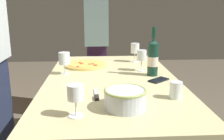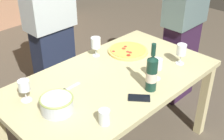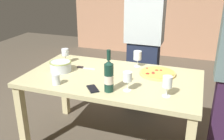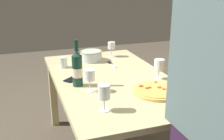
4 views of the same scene
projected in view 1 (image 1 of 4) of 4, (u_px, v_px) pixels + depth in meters
name	position (u px, v px, depth m)	size (l,w,h in m)	color
dining_table	(112.00, 92.00, 1.79)	(1.60, 0.90, 0.75)	#C3BB87
pizza	(86.00, 65.00, 2.13)	(0.34, 0.34, 0.03)	#E0BB64
serving_bowl	(125.00, 98.00, 1.26)	(0.21, 0.21, 0.10)	silver
wine_bottle	(153.00, 57.00, 1.83)	(0.08, 0.08, 0.35)	#15392D
wine_glass_near_pizza	(64.00, 59.00, 1.87)	(0.08, 0.08, 0.16)	white
wine_glass_by_bottle	(142.00, 56.00, 1.96)	(0.07, 0.07, 0.16)	white
wine_glass_far_left	(135.00, 49.00, 2.26)	(0.08, 0.08, 0.17)	white
wine_glass_far_right	(75.00, 94.00, 1.16)	(0.07, 0.07, 0.15)	white
cup_amber	(176.00, 90.00, 1.40)	(0.07, 0.07, 0.09)	white
cell_phone	(159.00, 80.00, 1.73)	(0.07, 0.14, 0.01)	black
pizza_knife	(96.00, 96.00, 1.43)	(0.19, 0.03, 0.02)	silver
person_host	(97.00, 41.00, 2.78)	(0.44, 0.24, 1.69)	#331C3A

